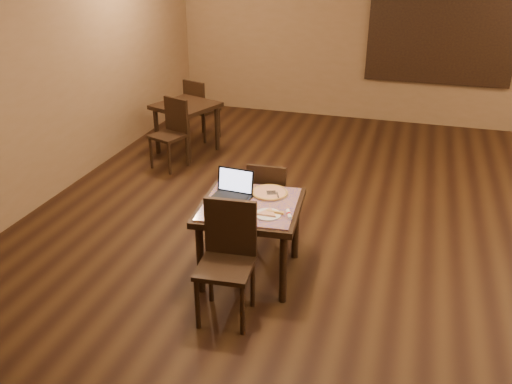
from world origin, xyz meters
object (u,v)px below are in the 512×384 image
(pizza_pan, at_px, (270,194))
(chair_main_far, at_px, (268,198))
(other_table_b_chair_far, at_px, (199,106))
(chair_main_near, at_px, (228,254))
(laptop, at_px, (233,190))
(other_table_b, at_px, (186,112))
(other_table_b_chair_near, at_px, (172,129))
(tiled_table, at_px, (250,213))

(pizza_pan, bearing_deg, chair_main_far, 107.21)
(pizza_pan, height_order, other_table_b_chair_far, other_table_b_chair_far)
(chair_main_near, xyz_separation_m, laptop, (-0.19, 0.72, 0.24))
(other_table_b, bearing_deg, other_table_b_chair_near, -67.49)
(chair_main_far, xyz_separation_m, other_table_b_chair_far, (-1.93, 2.81, 0.02))
(chair_main_far, distance_m, other_table_b_chair_far, 3.41)
(other_table_b_chair_near, bearing_deg, pizza_pan, -26.31)
(tiled_table, bearing_deg, other_table_b_chair_far, 114.37)
(chair_main_far, distance_m, laptop, 0.63)
(chair_main_far, distance_m, other_table_b, 2.94)
(laptop, xyz_separation_m, other_table_b_chair_far, (-1.73, 3.32, -0.28))
(laptop, bearing_deg, other_table_b_chair_near, 131.51)
(chair_main_near, xyz_separation_m, other_table_b, (-1.89, 3.47, 0.04))
(chair_main_far, bearing_deg, laptop, 66.44)
(pizza_pan, relative_size, other_table_b, 0.35)
(tiled_table, relative_size, chair_main_near, 0.96)
(chair_main_far, height_order, other_table_b_chair_far, other_table_b_chair_far)
(other_table_b_chair_near, bearing_deg, other_table_b_chair_far, 112.51)
(pizza_pan, distance_m, other_table_b, 3.31)
(chair_main_far, distance_m, pizza_pan, 0.47)
(other_table_b_chair_far, bearing_deg, pizza_pan, 142.31)
(tiled_table, xyz_separation_m, pizza_pan, (0.12, 0.24, 0.11))
(tiled_table, bearing_deg, chair_main_near, -95.64)
(tiled_table, xyz_separation_m, other_table_b, (-1.90, 2.86, -0.04))
(chair_main_far, bearing_deg, chair_main_near, 87.60)
(tiled_table, distance_m, other_table_b_chair_far, 3.94)
(laptop, bearing_deg, other_table_b, 125.81)
(other_table_b, bearing_deg, tiled_table, -36.83)
(chair_main_near, distance_m, other_table_b, 3.95)
(tiled_table, distance_m, other_table_b_chair_near, 2.96)
(other_table_b_chair_near, bearing_deg, chair_main_near, -37.71)
(chair_main_near, height_order, chair_main_far, chair_main_near)
(tiled_table, height_order, laptop, laptop)
(other_table_b_chair_far, bearing_deg, other_table_b_chair_near, 112.51)
(chair_main_far, bearing_deg, other_table_b_chair_near, -43.78)
(tiled_table, distance_m, other_table_b, 3.44)
(other_table_b_chair_near, bearing_deg, tiled_table, -31.21)
(other_table_b, bearing_deg, chair_main_near, -41.80)
(other_table_b, height_order, other_table_b_chair_far, other_table_b_chair_far)
(chair_main_far, xyz_separation_m, other_table_b_chair_near, (-1.87, 1.68, 0.02))
(other_table_b, distance_m, other_table_b_chair_near, 0.57)
(tiled_table, height_order, chair_main_near, chair_main_near)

